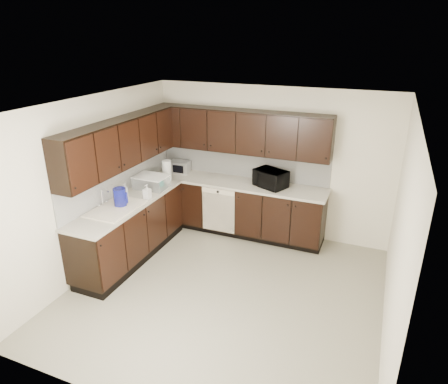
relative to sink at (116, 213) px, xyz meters
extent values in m
plane|color=gray|center=(1.68, 0.01, -0.88)|extent=(4.00, 4.00, 0.00)
plane|color=white|center=(1.68, 0.01, 1.62)|extent=(4.00, 4.00, 0.00)
cube|color=silver|center=(1.68, 2.01, 0.37)|extent=(4.00, 0.02, 2.50)
cube|color=silver|center=(-0.32, 0.01, 0.37)|extent=(0.02, 4.00, 2.50)
cube|color=silver|center=(3.68, 0.01, 0.37)|extent=(0.02, 4.00, 2.50)
cube|color=silver|center=(1.68, -1.99, 0.37)|extent=(4.00, 0.02, 2.50)
cube|color=black|center=(1.18, 1.71, -0.43)|extent=(3.00, 0.60, 0.90)
cube|color=black|center=(-0.02, 0.31, -0.43)|extent=(0.60, 2.20, 0.90)
cube|color=black|center=(1.18, 1.74, -0.83)|extent=(3.00, 0.54, 0.10)
cube|color=black|center=(0.01, 0.31, -0.83)|extent=(0.54, 2.20, 0.10)
cube|color=#B6B09F|center=(1.18, 1.71, 0.04)|extent=(3.03, 0.63, 0.04)
cube|color=#B6B09F|center=(-0.02, 0.31, 0.04)|extent=(0.63, 2.23, 0.04)
cube|color=silver|center=(1.18, 2.00, 0.30)|extent=(3.00, 0.02, 0.48)
cube|color=silver|center=(-0.31, 0.61, 0.30)|extent=(0.02, 2.80, 0.48)
cube|color=black|center=(1.18, 1.85, 0.89)|extent=(3.00, 0.33, 0.70)
cube|color=black|center=(-0.15, 0.45, 0.89)|extent=(0.33, 2.47, 0.70)
cube|color=beige|center=(0.98, 1.42, -0.38)|extent=(0.58, 0.02, 0.78)
cube|color=beige|center=(0.98, 1.42, -0.04)|extent=(0.58, 0.03, 0.08)
cylinder|color=black|center=(0.98, 1.40, -0.04)|extent=(0.04, 0.02, 0.04)
cube|color=beige|center=(0.00, 0.01, 0.06)|extent=(0.54, 0.82, 0.03)
cube|color=beige|center=(0.00, -0.19, -0.02)|extent=(0.42, 0.34, 0.16)
cube|color=beige|center=(0.00, 0.21, -0.02)|extent=(0.42, 0.34, 0.16)
cylinder|color=silver|center=(-0.22, 0.01, 0.19)|extent=(0.03, 0.03, 0.26)
cylinder|color=silver|center=(-0.17, 0.01, 0.31)|extent=(0.14, 0.02, 0.02)
cylinder|color=#B2B2B7|center=(0.00, -0.19, 0.01)|extent=(0.20, 0.20, 0.10)
imported|color=black|center=(1.78, 1.70, 0.20)|extent=(0.61, 0.52, 0.28)
imported|color=gray|center=(0.20, 0.52, 0.17)|extent=(0.10, 0.10, 0.22)
imported|color=gray|center=(-0.11, 0.41, 0.18)|extent=(0.11, 0.12, 0.23)
cube|color=silver|center=(0.09, 1.77, 0.16)|extent=(0.36, 0.29, 0.21)
cube|color=white|center=(0.02, 0.93, 0.16)|extent=(0.52, 0.39, 0.20)
cylinder|color=#0F148C|center=(0.01, 0.12, 0.20)|extent=(0.24, 0.24, 0.28)
cylinder|color=#0E9C95|center=(0.12, 1.06, 0.15)|extent=(0.11, 0.11, 0.18)
cylinder|color=silver|center=(0.06, 1.36, 0.23)|extent=(0.20, 0.20, 0.34)
camera|label=1|loc=(3.39, -4.17, 2.39)|focal=32.00mm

